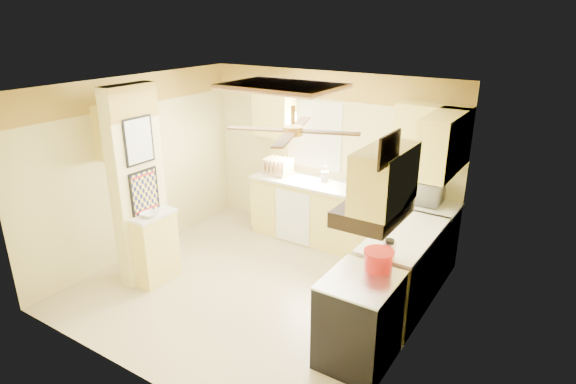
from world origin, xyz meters
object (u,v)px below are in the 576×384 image
Objects in this scene: dutch_oven at (379,260)px; kettle at (389,250)px; microwave at (421,191)px; bowl at (150,214)px; stove at (359,320)px.

kettle is (0.02, 0.22, 0.02)m from dutch_oven.
microwave is 3.45m from bowl.
kettle is at bearing 11.04° from bowl.
microwave reaches higher than stove.
kettle is (0.24, -1.70, -0.06)m from microwave.
dutch_oven is at bearing 96.55° from microwave.
stove is at bearing -102.52° from dutch_oven.
stove is 1.64× the size of microwave.
bowl is (-2.60, -2.25, -0.13)m from microwave.
microwave reaches higher than dutch_oven.
stove is at bearing 94.26° from microwave.
stove is 4.37× the size of kettle.
stove is 0.75m from kettle.
microwave is at bearing 40.88° from bowl.
microwave is at bearing 98.12° from kettle.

